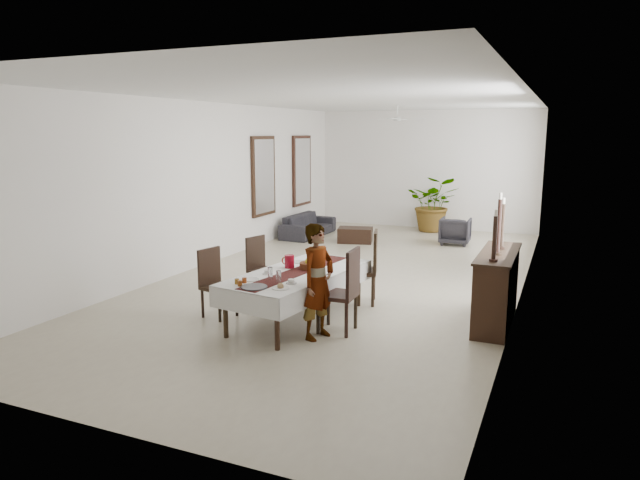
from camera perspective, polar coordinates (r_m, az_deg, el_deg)
The scene contains 87 objects.
floor at distance 10.50m, azimuth 2.85°, elevation -3.68°, with size 6.00×12.00×0.00m, color #BFB497.
ceiling at distance 10.19m, azimuth 3.02°, elevation 14.03°, with size 6.00×12.00×0.02m, color white.
wall_back at distance 15.96m, azimuth 10.56°, elevation 6.91°, with size 6.00×0.02×3.20m, color white.
wall_front at distance 5.11m, azimuth -21.38°, elevation -1.41°, with size 6.00×0.02×3.20m, color white.
wall_left at distance 11.61m, azimuth -11.14°, elevation 5.53°, with size 0.02×12.00×3.20m, color white.
wall_right at distance 9.60m, azimuth 20.00°, elevation 4.04°, with size 0.02×12.00×3.20m, color white.
dining_table_top at distance 7.93m, azimuth -2.26°, elevation -3.43°, with size 0.93×2.22×0.05m, color black.
table_leg_fl at distance 7.46m, azimuth -9.43°, elevation -7.26°, with size 0.06×0.06×0.65m, color black.
table_leg_fr at distance 6.98m, azimuth -4.31°, elevation -8.42°, with size 0.06×0.06×0.65m, color black.
table_leg_bl at distance 9.09m, azimuth -0.67°, elevation -3.84°, with size 0.06×0.06×0.65m, color black.
table_leg_br at distance 8.69m, azimuth 3.89°, elevation -4.54°, with size 0.06×0.06×0.65m, color black.
tablecloth_top at distance 7.92m, azimuth -2.26°, elevation -3.23°, with size 1.09×2.39×0.01m, color white.
tablecloth_drape_left at distance 8.26m, azimuth -5.38°, elevation -3.65°, with size 0.01×2.39×0.28m, color white.
tablecloth_drape_right at distance 7.68m, azimuth 1.11°, elevation -4.72°, with size 0.01×2.39×0.28m, color silver.
tablecloth_drape_near at distance 7.04m, azimuth -7.69°, elevation -6.25°, with size 1.09×0.01×0.28m, color silver.
tablecloth_drape_far at distance 8.94m, azimuth 2.00°, elevation -2.51°, with size 1.09×0.01×0.28m, color silver.
table_runner at distance 7.92m, azimuth -2.26°, elevation -3.18°, with size 0.32×2.31×0.00m, color #521A17.
red_pitcher at distance 8.14m, azimuth -3.08°, elevation -2.16°, with size 0.14×0.14×0.19m, color maroon.
pitcher_handle at distance 8.18m, azimuth -3.53°, elevation -2.09°, with size 0.11×0.11×0.02m, color #9D220B.
wine_glass_near at distance 7.36m, azimuth -4.16°, elevation -3.66°, with size 0.06×0.06×0.16m, color white.
wine_glass_mid at distance 7.55m, azimuth -5.01°, elevation -3.31°, with size 0.06×0.06×0.16m, color silver.
teacup_right at distance 7.32m, azimuth -2.88°, elevation -4.15°, with size 0.08×0.08×0.06m, color white.
saucer_right at distance 7.32m, azimuth -2.88°, elevation -4.31°, with size 0.14×0.14×0.01m, color silver.
teacup_left at distance 7.82m, azimuth -5.28°, elevation -3.22°, with size 0.08×0.08×0.06m, color white.
saucer_left at distance 7.82m, azimuth -5.28°, elevation -3.37°, with size 0.14×0.14×0.01m, color white.
plate_near_right at distance 7.09m, azimuth -3.97°, elevation -4.82°, with size 0.22×0.22×0.01m, color white.
bread_near_right at distance 7.08m, azimuth -3.97°, elevation -4.63°, with size 0.08×0.08×0.08m, color tan.
plate_near_left at distance 7.54m, azimuth -6.97°, elevation -3.94°, with size 0.22×0.22×0.01m, color white.
plate_far_left at distance 8.49m, azimuth -2.01°, elevation -2.20°, with size 0.22×0.22×0.01m, color silver.
serving_tray at distance 7.16m, azimuth -6.61°, elevation -4.70°, with size 0.33×0.33×0.02m, color #444549.
jam_jar_a at distance 7.26m, azimuth -8.02°, elevation -4.31°, with size 0.06×0.06×0.07m, color #974716.
jam_jar_b at distance 7.36m, azimuth -8.30°, elevation -4.12°, with size 0.06×0.06×0.07m, color #8C5814.
jam_jar_c at distance 7.40m, azimuth -7.57°, elevation -4.01°, with size 0.06×0.06×0.07m, color #8F3A14.
fruit_basket at distance 8.07m, azimuth -1.08°, elevation -2.58°, with size 0.28×0.28×0.09m, color brown.
fruit_red at distance 8.06m, azimuth -0.84°, elevation -2.10°, with size 0.08×0.08×0.08m, color #A11013.
fruit_green at distance 8.10m, azimuth -1.19°, elevation -2.04°, with size 0.07×0.07×0.07m, color olive.
fruit_yellow at distance 8.02m, azimuth -1.26°, elevation -2.17°, with size 0.08×0.08×0.08m, color gold.
chair_right_near_seat at distance 7.55m, azimuth 1.73°, elevation -5.51°, with size 0.48×0.48×0.05m, color black.
chair_right_near_leg_fl at distance 7.39m, azimuth 2.65°, elevation -8.02°, with size 0.05×0.05×0.47m, color black.
chair_right_near_leg_fr at distance 7.74m, azimuth 3.57°, elevation -7.15°, with size 0.05×0.05×0.47m, color black.
chair_right_near_leg_bl at distance 7.51m, azimuth -0.20°, elevation -7.68°, with size 0.05×0.05×0.47m, color black.
chair_right_near_leg_br at distance 7.86m, azimuth 0.84°, elevation -6.85°, with size 0.05×0.05×0.47m, color black.
chair_right_near_back at distance 7.40m, azimuth 3.33°, elevation -3.26°, with size 0.48×0.04×0.61m, color black.
chair_right_far_seat at distance 8.81m, azimuth 4.10°, elevation -3.14°, with size 0.48×0.48×0.05m, color black.
chair_right_far_leg_fl at distance 8.68m, azimuth 5.30°, elevation -5.18°, with size 0.05×0.05×0.48m, color black.
chair_right_far_leg_fr at distance 9.06m, azimuth 5.40°, elevation -4.51°, with size 0.05×0.05×0.48m, color black.
chair_right_far_leg_bl at distance 8.70m, azimuth 2.70°, elevation -5.11°, with size 0.05×0.05×0.48m, color black.
chair_right_far_leg_br at distance 9.08m, azimuth 2.92°, elevation -4.43°, with size 0.05×0.05×0.48m, color black.
chair_right_far_back at distance 8.73m, azimuth 5.56°, elevation -1.09°, with size 0.48×0.04×0.61m, color black.
chair_left_near_seat at distance 8.27m, azimuth -10.05°, elevation -4.68°, with size 0.42×0.42×0.05m, color black.
chair_left_near_leg_fl at distance 8.56m, azimuth -9.98°, elevation -5.74°, with size 0.04×0.04×0.41m, color black.
chair_left_near_leg_fr at distance 8.34m, azimuth -11.66°, elevation -6.25°, with size 0.04×0.04×0.41m, color black.
chair_left_near_leg_bl at distance 8.33m, azimuth -8.33°, elevation -6.16°, with size 0.04×0.04×0.41m, color black.
chair_left_near_leg_br at distance 8.10m, azimuth -10.01°, elevation -6.70°, with size 0.04×0.04×0.41m, color black.
chair_left_near_back at distance 8.33m, azimuth -11.02°, elevation -2.59°, with size 0.42×0.04×0.53m, color black.
chair_left_far_seat at distance 9.15m, azimuth -5.60°, elevation -3.10°, with size 0.41×0.41×0.05m, color black.
chair_left_far_leg_fl at distance 9.44m, azimuth -5.61°, elevation -4.10°, with size 0.04×0.04×0.41m, color black.
chair_left_far_leg_fr at distance 9.21m, azimuth -7.06°, elevation -4.51°, with size 0.04×0.04×0.41m, color black.
chair_left_far_leg_bl at distance 9.21m, azimuth -4.09°, elevation -4.44°, with size 0.04×0.04×0.41m, color black.
chair_left_far_leg_br at distance 8.98m, azimuth -5.54°, elevation -4.87°, with size 0.04×0.04×0.41m, color black.
chair_left_far_back at distance 9.21m, azimuth -6.47°, elevation -1.23°, with size 0.41×0.04×0.52m, color black.
woman at distance 7.25m, azimuth -0.21°, elevation -4.18°, with size 0.54×0.36×1.49m, color gray.
sideboard_body at distance 8.20m, azimuth 17.23°, elevation -4.75°, with size 0.43×1.63×0.98m, color black.
sideboard_top at distance 8.09m, azimuth 17.42°, elevation -1.30°, with size 0.48×1.69×0.03m, color black.
candlestick_near_base at distance 7.50m, azimuth 16.94°, elevation -1.93°, with size 0.11×0.11×0.03m, color black.
candlestick_near_shaft at distance 7.44m, azimuth 17.06°, elevation 0.23°, with size 0.05×0.05×0.54m, color black.
candlestick_near_candle at distance 7.40m, azimuth 17.19°, elevation 2.63°, with size 0.04×0.04×0.09m, color white.
candlestick_mid_base at distance 7.92m, azimuth 17.31°, elevation -1.29°, with size 0.11×0.11×0.03m, color black.
candlestick_mid_shaft at distance 7.86m, azimuth 17.46°, elevation 1.34°, with size 0.05×0.05×0.71m, color black.
candlestick_mid_candle at distance 7.81m, azimuth 17.62°, elevation 4.21°, with size 0.04×0.04×0.09m, color white.
candlestick_far_base at distance 8.35m, azimuth 17.64°, elevation -0.72°, with size 0.11×0.11×0.03m, color black.
candlestick_far_shaft at distance 8.29m, azimuth 17.76°, elevation 1.41°, with size 0.05×0.05×0.60m, color black.
candlestick_far_candle at distance 8.25m, azimuth 17.90°, elevation 3.76°, with size 0.04×0.04×0.09m, color beige.
sofa at distance 14.57m, azimuth -1.18°, elevation 1.50°, with size 1.89×0.74×0.55m, color #28262B.
armchair at distance 13.81m, azimuth 13.36°, elevation 0.88°, with size 0.68×0.70×0.63m, color #2B292E.
coffee_table at distance 13.72m, azimuth 3.54°, elevation 0.50°, with size 0.81×0.54×0.36m, color black.
potted_plant at distance 15.49m, azimuth 11.31°, elevation 3.57°, with size 1.33×1.15×1.47m, color #275020.
mirror_frame_near at distance 13.45m, azimuth -5.68°, elevation 6.37°, with size 0.06×1.05×1.85m, color black.
mirror_glass_near at distance 13.44m, azimuth -5.55°, elevation 6.36°, with size 0.01×0.90×1.70m, color silver.
mirror_frame_far at distance 15.32m, azimuth -1.84°, elevation 6.94°, with size 0.06×1.05×1.85m, color black.
mirror_glass_far at distance 15.30m, azimuth -1.72°, elevation 6.93°, with size 0.01×0.90×1.70m, color white.
fan_rod at distance 13.03m, azimuth 7.74°, elevation 12.78°, with size 0.04×0.04×0.20m, color white.
fan_hub at distance 13.02m, azimuth 7.72°, elevation 11.91°, with size 0.16×0.16×0.08m, color silver.
fan_blade_n at distance 13.36m, azimuth 8.14°, elevation 11.86°, with size 0.10×0.55×0.01m, color white.
fan_blade_s at distance 12.69m, azimuth 7.28°, elevation 11.95°, with size 0.10×0.55×0.01m, color beige.
fan_blade_e at distance 12.93m, azimuth 9.24°, elevation 11.87°, with size 0.55×0.10×0.01m, color white.
fan_blade_w at distance 13.12m, azimuth 6.22°, elevation 11.93°, with size 0.55×0.10×0.01m, color white.
Camera 1 is at (3.55, -9.53, 2.61)m, focal length 32.00 mm.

